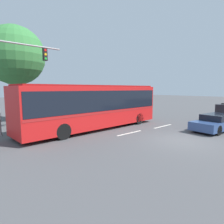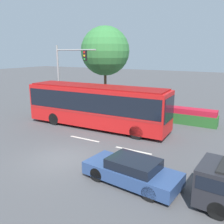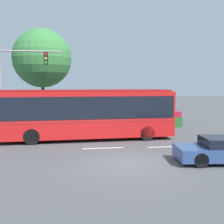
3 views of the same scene
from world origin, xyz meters
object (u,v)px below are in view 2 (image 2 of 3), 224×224
Objects in this scene: city_bus at (96,104)px; sedan_foreground at (132,171)px; traffic_light_pole at (66,70)px; street_tree_left at (105,51)px.

city_bus reaches higher than sedan_foreground.
city_bus is 9.14m from sedan_foreground.
traffic_light_pole is 0.76× the size of street_tree_left.
city_bus is 2.55× the size of sedan_foreground.
traffic_light_pole reaches higher than city_bus.
sedan_foreground is 0.71× the size of traffic_light_pole.
sedan_foreground is at bearing -54.71° from street_tree_left.
traffic_light_pole is at bearing -32.82° from sedan_foreground.
city_bus is 1.81× the size of traffic_light_pole.
sedan_foreground is at bearing -48.06° from city_bus.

